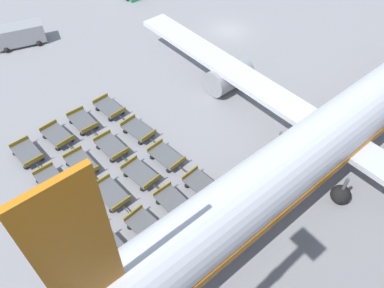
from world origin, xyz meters
TOP-DOWN VIEW (x-y plane):
  - ground_plane at (0.00, 0.00)m, footprint 500.00×500.00m
  - airplane at (19.07, -5.55)m, footprint 44.92×47.91m
  - service_van at (-11.34, -19.55)m, footprint 3.22×5.40m
  - baggage_dolly_row_near_col_a at (4.91, -25.00)m, footprint 3.46×1.87m
  - baggage_dolly_row_near_col_b at (8.67, -24.60)m, footprint 3.44×1.82m
  - baggage_dolly_row_near_col_c at (12.56, -24.25)m, footprint 3.47×1.93m
  - baggage_dolly_row_near_col_d at (16.28, -23.75)m, footprint 3.47×1.92m
  - baggage_dolly_row_mid_a_col_a at (4.52, -22.36)m, footprint 3.48×1.97m
  - baggage_dolly_row_mid_a_col_b at (8.47, -22.15)m, footprint 3.44×1.83m
  - baggage_dolly_row_mid_a_col_c at (12.26, -21.71)m, footprint 3.46×1.88m
  - baggage_dolly_row_mid_a_col_d at (15.98, -21.18)m, footprint 3.48×1.97m
  - baggage_dolly_row_mid_b_col_a at (4.25, -19.98)m, footprint 3.43×1.79m
  - baggage_dolly_row_mid_b_col_b at (8.26, -19.48)m, footprint 3.46×1.86m
  - baggage_dolly_row_mid_b_col_c at (11.97, -19.13)m, footprint 3.48×1.98m
  - baggage_dolly_row_mid_b_col_d at (15.54, -18.64)m, footprint 3.45×1.83m
  - baggage_dolly_row_far_col_a at (4.06, -17.37)m, footprint 3.47×1.93m
  - baggage_dolly_row_far_col_b at (7.94, -16.82)m, footprint 3.49×2.00m
  - baggage_dolly_row_far_col_c at (11.70, -16.64)m, footprint 3.48×1.95m
  - baggage_dolly_row_far_col_d at (15.56, -16.14)m, footprint 3.47×1.93m
  - stand_guidance_stripe at (16.42, -15.83)m, footprint 1.99×33.10m

SIDE VIEW (x-z plane):
  - ground_plane at x=0.00m, z-range 0.00..0.00m
  - stand_guidance_stripe at x=16.42m, z-range 0.00..0.01m
  - baggage_dolly_row_near_col_a at x=4.91m, z-range 0.02..0.94m
  - baggage_dolly_row_near_col_b at x=8.67m, z-range 0.02..0.94m
  - baggage_dolly_row_near_col_c at x=12.56m, z-range 0.02..0.94m
  - baggage_dolly_row_near_col_d at x=16.28m, z-range 0.02..0.94m
  - baggage_dolly_row_mid_a_col_a at x=4.52m, z-range 0.02..0.94m
  - baggage_dolly_row_mid_a_col_b at x=8.47m, z-range 0.02..0.94m
  - baggage_dolly_row_mid_a_col_c at x=12.26m, z-range 0.02..0.94m
  - baggage_dolly_row_mid_a_col_d at x=15.98m, z-range 0.02..0.94m
  - baggage_dolly_row_mid_b_col_a at x=4.25m, z-range 0.02..0.94m
  - baggage_dolly_row_mid_b_col_b at x=8.26m, z-range 0.02..0.94m
  - baggage_dolly_row_mid_b_col_c at x=11.97m, z-range 0.02..0.94m
  - baggage_dolly_row_mid_b_col_d at x=15.54m, z-range 0.02..0.94m
  - baggage_dolly_row_far_col_a at x=4.06m, z-range 0.02..0.94m
  - baggage_dolly_row_far_col_b at x=7.94m, z-range 0.02..0.94m
  - baggage_dolly_row_far_col_c at x=11.70m, z-range 0.02..0.94m
  - baggage_dolly_row_far_col_d at x=15.56m, z-range 0.02..0.94m
  - service_van at x=-11.34m, z-range 0.10..2.27m
  - airplane at x=19.07m, z-range -3.41..9.82m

